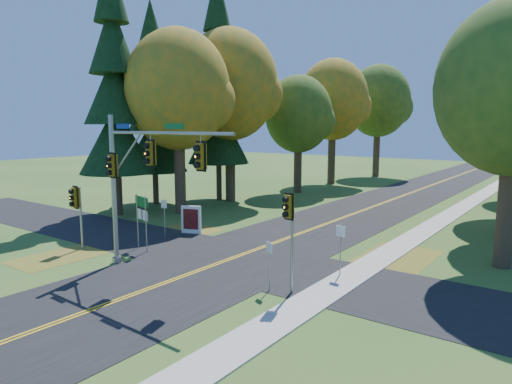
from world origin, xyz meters
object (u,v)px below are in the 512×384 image
Objects in this scene: route_sign_cluster at (142,212)px; info_kiosk at (191,220)px; traffic_mast at (138,172)px; east_signal_pole at (289,218)px.

info_kiosk is at bearing 111.56° from route_sign_cluster.
route_sign_cluster is at bearing 140.84° from traffic_mast.
traffic_mast is 8.61m from info_kiosk.
traffic_mast is 4.51× the size of info_kiosk.
route_sign_cluster is (-2.80, 2.46, -2.55)m from traffic_mast.
east_signal_pole is at bearing -49.28° from info_kiosk.
info_kiosk is (-10.69, 5.33, -2.29)m from east_signal_pole.
route_sign_cluster is at bearing -174.99° from east_signal_pole.
route_sign_cluster is 4.68m from info_kiosk.
traffic_mast is at bearing -27.78° from route_sign_cluster.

